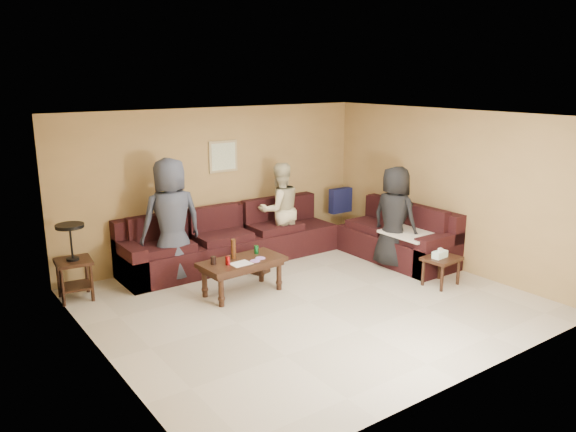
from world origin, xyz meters
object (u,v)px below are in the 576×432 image
object	(u,v)px
sectional_sofa	(292,243)
waste_bin	(259,263)
person_left	(171,220)
person_right	(394,217)
coffee_table	(242,265)
end_table_left	(73,260)
person_middle	(280,210)
side_table_right	(441,261)

from	to	relation	value
sectional_sofa	waste_bin	distance (m)	0.76
person_left	person_right	world-z (taller)	person_left
coffee_table	waste_bin	xyz separation A→B (m)	(0.65, 0.58, -0.27)
end_table_left	sectional_sofa	bearing A→B (deg)	-7.61
end_table_left	person_middle	world-z (taller)	person_middle
side_table_right	person_left	bearing A→B (deg)	141.38
coffee_table	person_left	xyz separation A→B (m)	(-0.56, 1.05, 0.51)
waste_bin	person_right	bearing A→B (deg)	-27.74
sectional_sofa	person_middle	xyz separation A→B (m)	(0.05, 0.43, 0.47)
coffee_table	person_right	bearing A→B (deg)	-9.46
sectional_sofa	person_left	size ratio (longest dim) A/B	2.50
coffee_table	person_right	distance (m)	2.62
side_table_right	person_right	bearing A→B (deg)	88.24
sectional_sofa	person_left	bearing A→B (deg)	169.76
sectional_sofa	waste_bin	xyz separation A→B (m)	(-0.73, -0.12, -0.17)
coffee_table	person_left	distance (m)	1.30
sectional_sofa	end_table_left	distance (m)	3.39
waste_bin	person_middle	distance (m)	1.15
person_left	waste_bin	bearing A→B (deg)	162.53
side_table_right	person_left	world-z (taller)	person_left
coffee_table	end_table_left	bearing A→B (deg)	149.75
coffee_table	side_table_right	distance (m)	2.90
person_middle	end_table_left	bearing A→B (deg)	6.51
sectional_sofa	person_left	world-z (taller)	person_left
sectional_sofa	coffee_table	distance (m)	1.55
sectional_sofa	side_table_right	size ratio (longest dim) A/B	8.11
end_table_left	person_middle	size ratio (longest dim) A/B	0.67
side_table_right	coffee_table	bearing A→B (deg)	150.77
person_middle	person_right	bearing A→B (deg)	132.65
coffee_table	sectional_sofa	bearing A→B (deg)	26.89
person_middle	person_right	xyz separation A→B (m)	(1.13, -1.56, 0.02)
side_table_right	person_middle	size ratio (longest dim) A/B	0.36
waste_bin	person_right	world-z (taller)	person_right
waste_bin	person_left	world-z (taller)	person_left
person_middle	coffee_table	bearing A→B (deg)	45.16
person_left	person_middle	xyz separation A→B (m)	(1.99, 0.08, -0.13)
sectional_sofa	end_table_left	size ratio (longest dim) A/B	4.36
sectional_sofa	person_right	world-z (taller)	person_right
coffee_table	person_middle	xyz separation A→B (m)	(1.43, 1.13, 0.38)
sectional_sofa	person_right	xyz separation A→B (m)	(1.18, -1.13, 0.49)
end_table_left	person_middle	distance (m)	3.41
sectional_sofa	person_right	size ratio (longest dim) A/B	2.85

